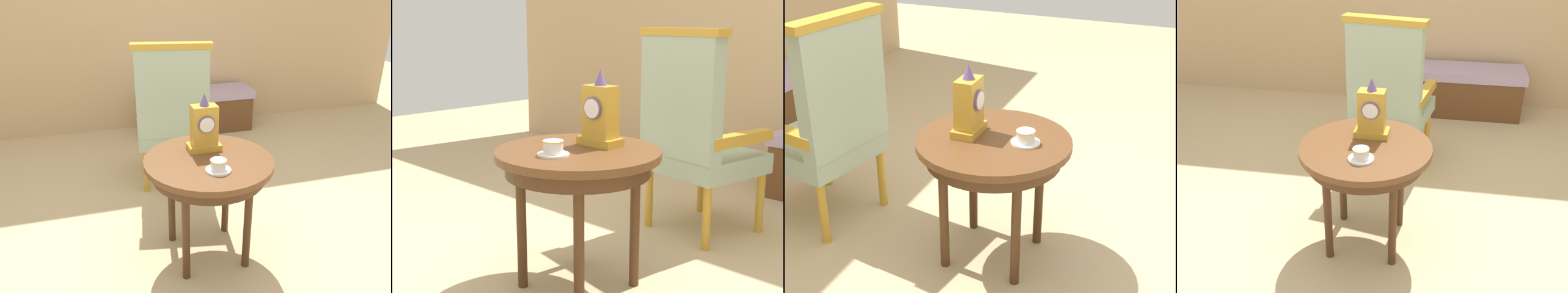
{
  "view_description": "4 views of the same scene",
  "coord_description": "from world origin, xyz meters",
  "views": [
    {
      "loc": [
        -0.65,
        -1.89,
        1.57
      ],
      "look_at": [
        -0.1,
        0.04,
        0.68
      ],
      "focal_mm": 35.98,
      "sensor_mm": 36.0,
      "label": 1
    },
    {
      "loc": [
        1.58,
        -1.7,
        1.16
      ],
      "look_at": [
        0.05,
        -0.08,
        0.67
      ],
      "focal_mm": 51.0,
      "sensor_mm": 36.0,
      "label": 2
    },
    {
      "loc": [
        -2.26,
        -0.88,
        1.74
      ],
      "look_at": [
        -0.12,
        -0.0,
        0.62
      ],
      "focal_mm": 52.75,
      "sensor_mm": 36.0,
      "label": 3
    },
    {
      "loc": [
        0.35,
        -2.15,
        1.78
      ],
      "look_at": [
        -0.01,
        -0.02,
        0.62
      ],
      "focal_mm": 41.91,
      "sensor_mm": 36.0,
      "label": 4
    }
  ],
  "objects": [
    {
      "name": "mantel_clock",
      "position": [
        -0.03,
        0.08,
        0.77
      ],
      "size": [
        0.19,
        0.11,
        0.34
      ],
      "color": "gold",
      "rests_on": "side_table"
    },
    {
      "name": "armchair",
      "position": [
        -0.04,
        0.86,
        0.59
      ],
      "size": [
        0.63,
        0.62,
        1.14
      ],
      "color": "#9EB299",
      "rests_on": "ground"
    },
    {
      "name": "teacup_left",
      "position": [
        -0.04,
        -0.19,
        0.66
      ],
      "size": [
        0.13,
        0.13,
        0.06
      ],
      "color": "white",
      "rests_on": "side_table"
    },
    {
      "name": "side_table",
      "position": [
        -0.05,
        -0.04,
        0.56
      ],
      "size": [
        0.72,
        0.72,
        0.63
      ],
      "color": "brown",
      "rests_on": "ground"
    },
    {
      "name": "window_bench",
      "position": [
        0.5,
        1.95,
        0.22
      ],
      "size": [
        1.11,
        0.4,
        0.44
      ],
      "color": "#B299B7",
      "rests_on": "ground"
    },
    {
      "name": "ground_plane",
      "position": [
        0.0,
        0.0,
        0.0
      ],
      "size": [
        10.0,
        10.0,
        0.0
      ],
      "primitive_type": "plane",
      "color": "tan"
    }
  ]
}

